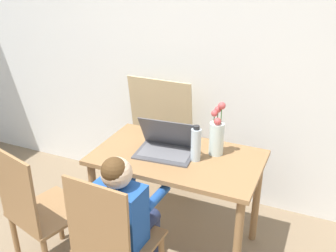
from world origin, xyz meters
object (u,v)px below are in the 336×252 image
Objects in this scene: flower_vase at (217,135)px; water_bottle at (196,144)px; person_seated at (125,209)px; laptop at (166,145)px; chair_spare at (39,211)px; chair_occupied at (113,243)px.

flower_vase is 0.16m from water_bottle.
person_seated is 2.46× the size of laptop.
person_seated is at bearing -157.56° from chair_spare.
person_seated is 4.07× the size of water_bottle.
chair_occupied is 0.72m from laptop.
person_seated reaches higher than chair_occupied.
chair_spare is at bearing -145.00° from water_bottle.
water_bottle is (0.21, -0.02, 0.06)m from laptop.
chair_occupied is at bearing 90.00° from person_seated.
laptop is at bearing -89.54° from chair_occupied.
flower_vase is at bearing 54.50° from water_bottle.
laptop is (0.60, 0.58, 0.31)m from chair_spare.
chair_occupied is 2.53× the size of flower_vase.
person_seated is at bearing -117.68° from flower_vase.
flower_vase is at bearing 15.42° from laptop.
flower_vase is (0.33, 0.63, 0.25)m from person_seated.
chair_spare is 1.05m from water_bottle.
laptop is (0.04, 0.64, 0.31)m from chair_occupied.
laptop reaches higher than chair_spare.
person_seated is 0.54m from laptop.
person_seated is at bearing -115.41° from water_bottle.
flower_vase is at bearing -126.76° from chair_spare.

